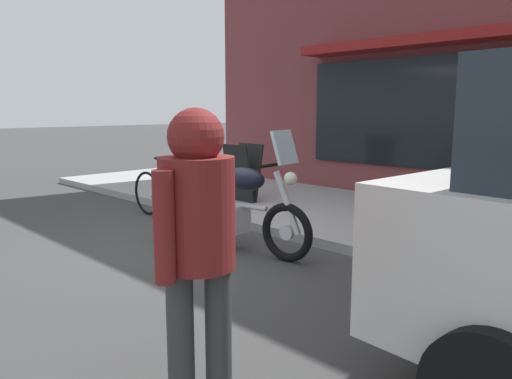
% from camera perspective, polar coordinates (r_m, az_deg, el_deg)
% --- Properties ---
extents(ground_plane, '(80.00, 80.00, 0.00)m').
position_cam_1_polar(ground_plane, '(5.92, -7.98, -6.47)').
color(ground_plane, '#393939').
extents(touring_motorcycle, '(2.18, 0.83, 1.40)m').
position_cam_1_polar(touring_motorcycle, '(5.65, -4.12, -0.89)').
color(touring_motorcycle, black).
rests_on(touring_motorcycle, ground_plane).
extents(parked_bicycle, '(1.76, 0.48, 0.93)m').
position_cam_1_polar(parked_bicycle, '(7.19, -10.30, -0.68)').
color(parked_bicycle, black).
rests_on(parked_bicycle, ground_plane).
extents(pedestrian_walking, '(0.44, 0.55, 1.62)m').
position_cam_1_polar(pedestrian_walking, '(2.46, -6.90, -4.60)').
color(pedestrian_walking, '#373737').
rests_on(pedestrian_walking, ground_plane).
extents(sandwich_board_sign, '(0.55, 0.41, 0.93)m').
position_cam_1_polar(sandwich_board_sign, '(7.91, -1.52, 2.00)').
color(sandwich_board_sign, black).
rests_on(sandwich_board_sign, sidewalk_curb).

